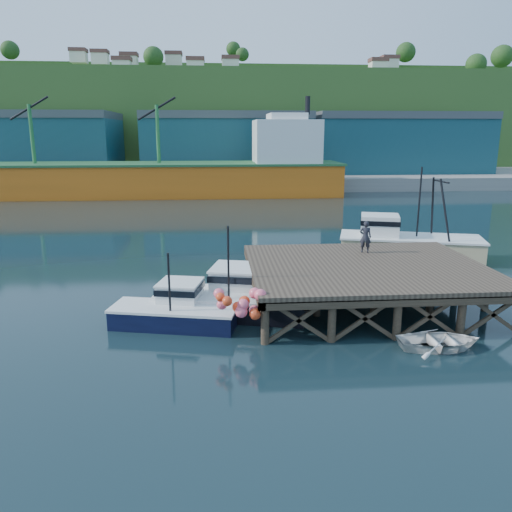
{
  "coord_description": "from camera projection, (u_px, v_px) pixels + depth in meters",
  "views": [
    {
      "loc": [
        -2.17,
        -24.23,
        8.66
      ],
      "look_at": [
        -0.03,
        2.0,
        2.18
      ],
      "focal_mm": 35.0,
      "sensor_mm": 36.0,
      "label": 1
    }
  ],
  "objects": [
    {
      "name": "dockworker",
      "position": [
        365.0,
        237.0,
        27.97
      ],
      "size": [
        0.75,
        0.6,
        1.8
      ],
      "primitive_type": "imported",
      "rotation": [
        0.0,
        0.0,
        2.85
      ],
      "color": "black",
      "rests_on": "wharf"
    },
    {
      "name": "trawler",
      "position": [
        407.0,
        241.0,
        34.99
      ],
      "size": [
        10.23,
        6.04,
        6.46
      ],
      "rotation": [
        0.0,
        0.0,
        -0.29
      ],
      "color": "#C9B382",
      "rests_on": "ground"
    },
    {
      "name": "cargo_ship",
      "position": [
        171.0,
        172.0,
        70.69
      ],
      "size": [
        55.5,
        10.0,
        13.75
      ],
      "color": "orange",
      "rests_on": "ground"
    },
    {
      "name": "dinghy",
      "position": [
        440.0,
        341.0,
        20.54
      ],
      "size": [
        3.45,
        2.49,
        0.71
      ],
      "primitive_type": "imported",
      "rotation": [
        0.0,
        0.0,
        1.55
      ],
      "color": "silver",
      "rests_on": "ground"
    },
    {
      "name": "ground",
      "position": [
        260.0,
        306.0,
        25.69
      ],
      "size": [
        300.0,
        300.0,
        0.0
      ],
      "primitive_type": "plane",
      "color": "black",
      "rests_on": "ground"
    },
    {
      "name": "far_quay",
      "position": [
        227.0,
        176.0,
        93.2
      ],
      "size": [
        160.0,
        40.0,
        2.0
      ],
      "primitive_type": "cube",
      "color": "gray",
      "rests_on": "ground"
    },
    {
      "name": "warehouse_mid",
      "position": [
        227.0,
        146.0,
        87.05
      ],
      "size": [
        28.0,
        16.0,
        9.0
      ],
      "primitive_type": "cube",
      "color": "#1B4A5B",
      "rests_on": "far_quay"
    },
    {
      "name": "warehouse_left",
      "position": [
        20.0,
        147.0,
        84.29
      ],
      "size": [
        32.0,
        16.0,
        9.0
      ],
      "primitive_type": "cube",
      "color": "#1B4A5B",
      "rests_on": "far_quay"
    },
    {
      "name": "boat_black",
      "position": [
        234.0,
        296.0,
        24.63
      ],
      "size": [
        7.8,
        6.46,
        4.55
      ],
      "rotation": [
        0.0,
        0.0,
        -0.24
      ],
      "color": "black",
      "rests_on": "ground"
    },
    {
      "name": "wharf",
      "position": [
        367.0,
        269.0,
        25.48
      ],
      "size": [
        12.0,
        10.0,
        2.62
      ],
      "color": "brown",
      "rests_on": "ground"
    },
    {
      "name": "warehouse_right",
      "position": [
        394.0,
        146.0,
        89.42
      ],
      "size": [
        30.0,
        16.0,
        9.0
      ],
      "primitive_type": "cube",
      "color": "#1B4A5B",
      "rests_on": "far_quay"
    },
    {
      "name": "boat_navy",
      "position": [
        176.0,
        309.0,
        23.15
      ],
      "size": [
        6.1,
        3.82,
        3.62
      ],
      "rotation": [
        0.0,
        0.0,
        -0.22
      ],
      "color": "black",
      "rests_on": "ground"
    },
    {
      "name": "hillside",
      "position": [
        223.0,
        124.0,
        119.85
      ],
      "size": [
        220.0,
        50.0,
        22.0
      ],
      "primitive_type": "cube",
      "color": "#2D511E",
      "rests_on": "ground"
    }
  ]
}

